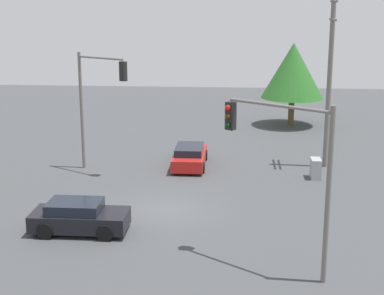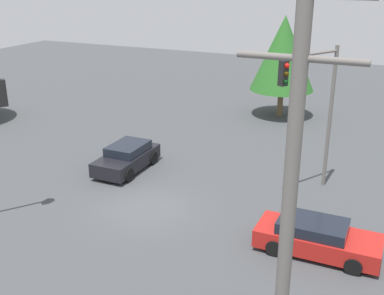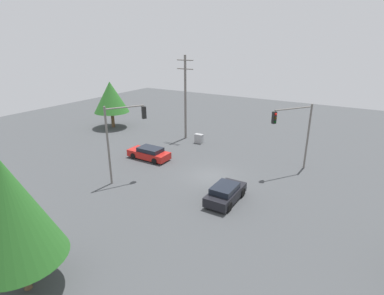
% 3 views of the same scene
% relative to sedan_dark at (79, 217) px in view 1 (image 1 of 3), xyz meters
% --- Properties ---
extents(ground_plane, '(80.00, 80.00, 0.00)m').
position_rel_sedan_dark_xyz_m(ground_plane, '(3.09, -3.35, -0.68)').
color(ground_plane, '#424447').
extents(sedan_dark, '(1.97, 4.08, 1.38)m').
position_rel_sedan_dark_xyz_m(sedan_dark, '(0.00, 0.00, 0.00)').
color(sedan_dark, black).
rests_on(sedan_dark, ground_plane).
extents(sedan_red, '(4.51, 1.93, 1.28)m').
position_rel_sedan_dark_xyz_m(sedan_red, '(10.58, -3.87, -0.05)').
color(sedan_red, red).
rests_on(sedan_red, ground_plane).
extents(traffic_signal_main, '(1.95, 3.14, 6.80)m').
position_rel_sedan_dark_xyz_m(traffic_signal_main, '(9.13, 1.24, 3.93)').
color(traffic_signal_main, slate).
rests_on(traffic_signal_main, ground_plane).
extents(traffic_signal_cross, '(2.71, 3.69, 6.32)m').
position_rel_sedan_dark_xyz_m(traffic_signal_cross, '(-2.87, -8.40, 3.69)').
color(traffic_signal_cross, slate).
rests_on(traffic_signal_cross, ground_plane).
extents(utility_pole_tall, '(2.20, 0.28, 10.18)m').
position_rel_sedan_dark_xyz_m(utility_pole_tall, '(11.14, -11.90, 4.71)').
color(utility_pole_tall, slate).
rests_on(utility_pole_tall, ground_plane).
extents(electrical_cabinet, '(1.00, 0.54, 1.11)m').
position_rel_sedan_dark_xyz_m(electrical_cabinet, '(8.70, -11.04, -0.12)').
color(electrical_cabinet, '#9EA0A3').
rests_on(electrical_cabinet, ground_plane).
extents(tree_left, '(4.83, 4.83, 6.47)m').
position_rel_sedan_dark_xyz_m(tree_left, '(22.79, -10.86, 3.65)').
color(tree_left, brown).
rests_on(tree_left, ground_plane).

